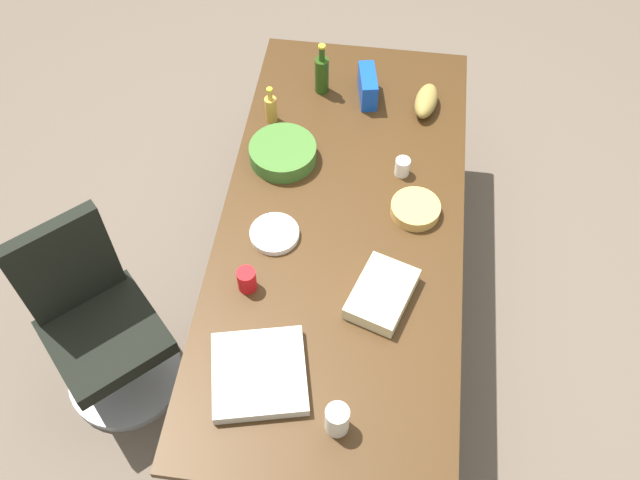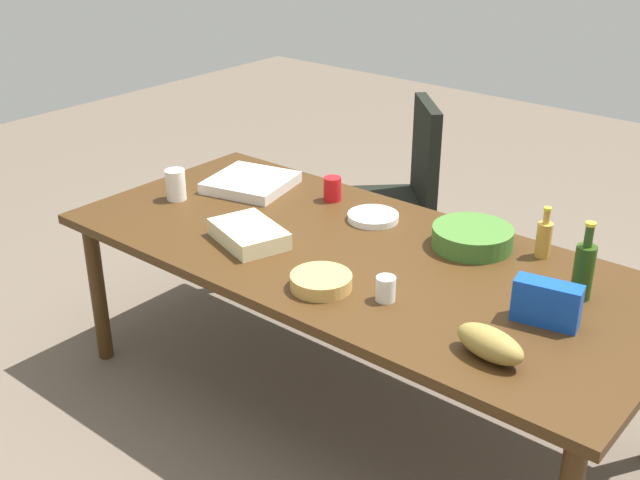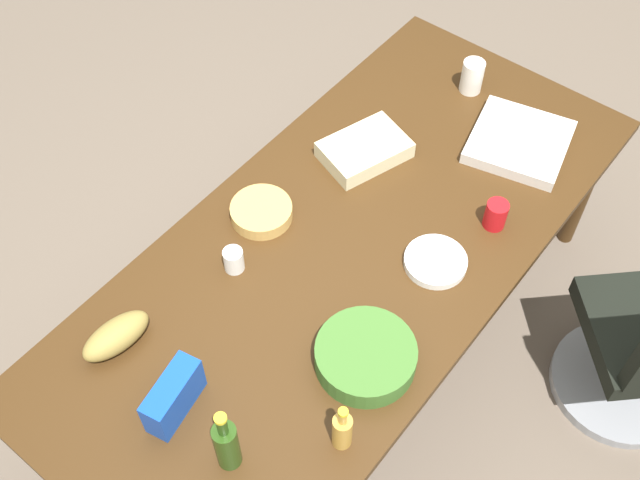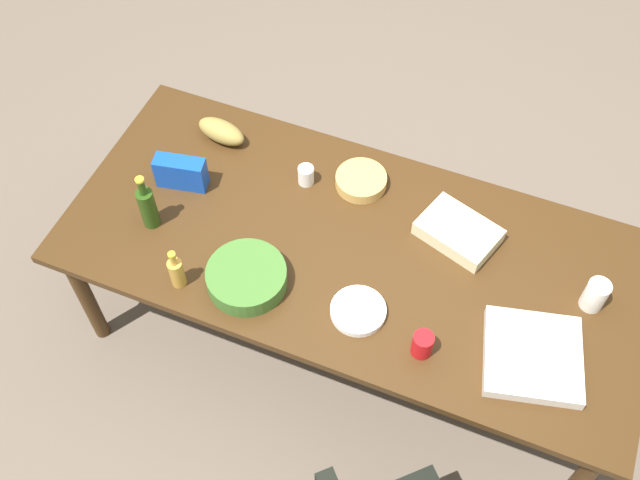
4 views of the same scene
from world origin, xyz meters
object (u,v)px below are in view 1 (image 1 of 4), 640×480
object	(u,v)px
red_solo_cup	(247,280)
paper_cup	(402,167)
wine_bottle	(322,74)
chip_bag_blue	(368,86)
office_chair	(102,332)
paper_plate_stack	(274,234)
conference_table	(341,229)
mayo_jar	(337,420)
dressing_bottle	(271,108)
salad_bowl	(283,153)
sheet_cake	(382,294)
pizza_box	(259,374)
chip_bowl	(415,209)
bread_loaf	(426,101)

from	to	relation	value
red_solo_cup	paper_cup	world-z (taller)	red_solo_cup
red_solo_cup	wine_bottle	size ratio (longest dim) A/B	0.38
chip_bag_blue	paper_cup	xyz separation A→B (m)	(0.50, 0.21, -0.03)
office_chair	paper_cup	distance (m)	1.59
paper_cup	paper_plate_stack	world-z (taller)	paper_cup
paper_cup	conference_table	bearing A→B (deg)	-37.68
mayo_jar	dressing_bottle	size ratio (longest dim) A/B	0.68
office_chair	chip_bag_blue	size ratio (longest dim) A/B	4.66
mayo_jar	salad_bowl	size ratio (longest dim) A/B	0.44
office_chair	sheet_cake	distance (m)	1.32
office_chair	chip_bag_blue	bearing A→B (deg)	141.40
wine_bottle	chip_bag_blue	bearing A→B (deg)	85.02
pizza_box	chip_bowl	size ratio (longest dim) A/B	1.60
mayo_jar	chip_bag_blue	bearing A→B (deg)	-178.12
pizza_box	paper_plate_stack	bearing A→B (deg)	171.44
chip_bag_blue	dressing_bottle	distance (m)	0.51
conference_table	chip_bowl	xyz separation A→B (m)	(-0.09, 0.33, 0.09)
conference_table	bread_loaf	xyz separation A→B (m)	(-0.78, 0.34, 0.11)
pizza_box	red_solo_cup	bearing A→B (deg)	-176.00
red_solo_cup	salad_bowl	xyz separation A→B (m)	(-0.74, 0.03, -0.01)
conference_table	chip_bag_blue	bearing A→B (deg)	177.51
mayo_jar	dressing_bottle	xyz separation A→B (m)	(-1.55, -0.52, 0.01)
paper_plate_stack	chip_bag_blue	bearing A→B (deg)	161.15
paper_cup	pizza_box	xyz separation A→B (m)	(1.12, -0.48, -0.02)
dressing_bottle	mayo_jar	bearing A→B (deg)	18.53
wine_bottle	dressing_bottle	xyz separation A→B (m)	(0.25, -0.22, -0.03)
mayo_jar	salad_bowl	distance (m)	1.36
wine_bottle	paper_cup	world-z (taller)	wine_bottle
chip_bag_blue	paper_cup	world-z (taller)	chip_bag_blue
office_chair	paper_plate_stack	size ratio (longest dim) A/B	4.66
chip_bag_blue	bread_loaf	size ratio (longest dim) A/B	0.92
office_chair	mayo_jar	size ratio (longest dim) A/B	7.24
office_chair	pizza_box	distance (m)	0.93
salad_bowl	pizza_box	size ratio (longest dim) A/B	0.90
paper_plate_stack	dressing_bottle	world-z (taller)	dressing_bottle
paper_cup	paper_plate_stack	xyz separation A→B (m)	(0.44, -0.54, -0.03)
chip_bowl	red_solo_cup	bearing A→B (deg)	-53.97
mayo_jar	bread_loaf	xyz separation A→B (m)	(-1.74, 0.25, -0.02)
salad_bowl	paper_cup	xyz separation A→B (m)	(0.02, 0.57, 0.00)
sheet_cake	chip_bowl	size ratio (longest dim) A/B	1.42
red_solo_cup	sheet_cake	world-z (taller)	red_solo_cup
chip_bag_blue	paper_cup	distance (m)	0.54
wine_bottle	bread_loaf	world-z (taller)	wine_bottle
wine_bottle	paper_plate_stack	distance (m)	0.97
salad_bowl	chip_bag_blue	size ratio (longest dim) A/B	1.47
mayo_jar	wine_bottle	world-z (taller)	wine_bottle
office_chair	paper_cup	bearing A→B (deg)	123.38
salad_bowl	pizza_box	bearing A→B (deg)	4.85
chip_bag_blue	pizza_box	distance (m)	1.64
conference_table	bread_loaf	size ratio (longest dim) A/B	10.18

